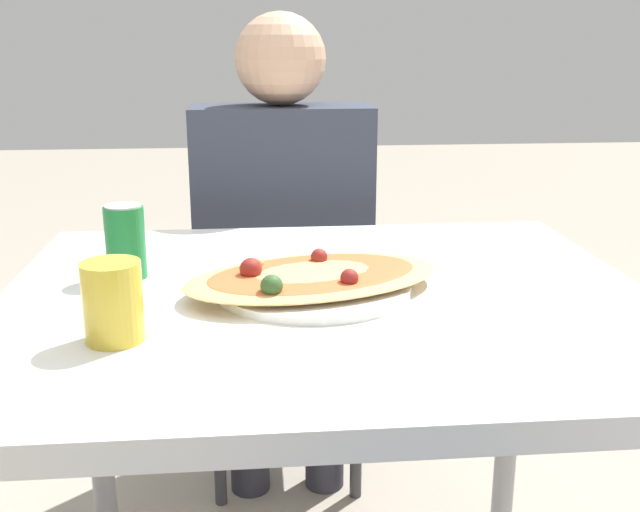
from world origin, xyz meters
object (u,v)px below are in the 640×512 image
chair_far_seated (282,291)px  person_seated (283,221)px  dining_table (326,338)px  pizza_main (312,279)px  drink_glass (113,302)px  soda_can (125,242)px

chair_far_seated → person_seated: 0.24m
dining_table → pizza_main: bearing=156.8°
drink_glass → soda_can: bearing=95.4°
chair_far_seated → person_seated: person_seated is taller
soda_can → drink_glass: size_ratio=1.15×
dining_table → chair_far_seated: 0.79m
soda_can → chair_far_seated: bearing=66.3°
pizza_main → soda_can: soda_can is taller
dining_table → pizza_main: 0.10m
dining_table → drink_glass: 0.37m
person_seated → pizza_main: bearing=91.7°
dining_table → drink_glass: drink_glass is taller
dining_table → chair_far_seated: bearing=93.1°
soda_can → pizza_main: bearing=-18.3°
dining_table → drink_glass: size_ratio=9.47×
pizza_main → soda_can: size_ratio=3.76×
person_seated → pizza_main: 0.65m
dining_table → chair_far_seated: (-0.04, 0.76, -0.18)m
dining_table → person_seated: person_seated is taller
drink_glass → dining_table: bearing=29.4°
chair_far_seated → person_seated: bearing=90.0°
person_seated → drink_glass: size_ratio=10.85×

